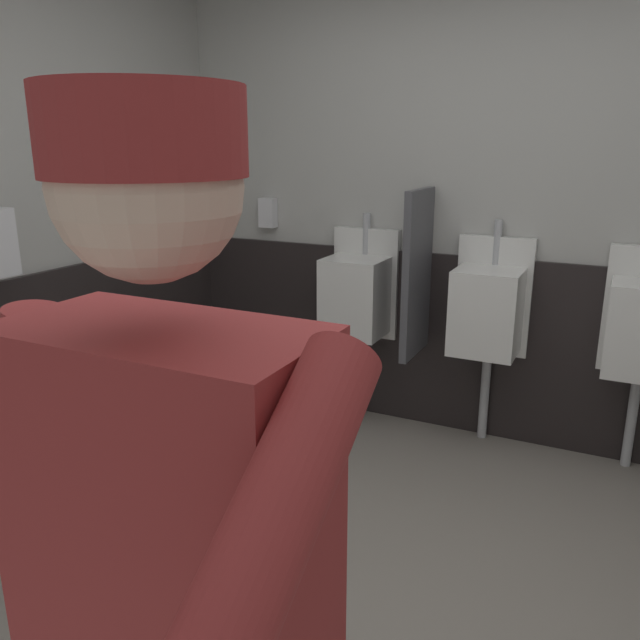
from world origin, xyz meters
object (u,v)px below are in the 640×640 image
(urinal_left, at_px, (357,295))
(urinal_middle, at_px, (488,310))
(soap_dispenser, at_px, (268,213))
(person, at_px, (172,577))

(urinal_left, bearing_deg, urinal_middle, 0.00)
(urinal_middle, relative_size, soap_dispenser, 6.89)
(urinal_middle, bearing_deg, urinal_left, 180.00)
(urinal_middle, xyz_separation_m, person, (0.08, -2.69, 0.24))
(urinal_left, bearing_deg, soap_dispenser, 169.79)
(urinal_left, distance_m, urinal_middle, 0.75)
(urinal_left, xyz_separation_m, soap_dispenser, (-0.66, 0.12, 0.43))
(urinal_middle, bearing_deg, soap_dispenser, 175.17)
(urinal_middle, height_order, soap_dispenser, soap_dispenser)
(urinal_left, relative_size, soap_dispenser, 6.89)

